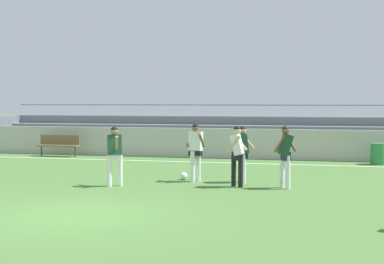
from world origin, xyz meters
name	(u,v)px	position (x,y,z in m)	size (l,w,h in m)	color
ground_plane	(72,215)	(0.00, 0.00, 0.00)	(160.00, 160.00, 0.00)	#477033
field_line_sideline	(195,162)	(0.00, 10.68, 0.00)	(44.00, 0.12, 0.01)	white
sideline_wall	(205,143)	(0.00, 12.41, 0.61)	(48.00, 0.16, 1.22)	#BCB7AD
bleacher_stand	(243,133)	(1.27, 14.59, 0.92)	(23.43, 2.58, 2.19)	#9EA3AD
bench_near_wall_gap	(59,143)	(-6.15, 11.56, 0.55)	(1.80, 0.40, 0.90)	brown
trash_bin	(378,154)	(6.79, 11.48, 0.40)	(0.57, 0.57, 0.79)	#2D7F3D
player_white_deep_cover	(237,151)	(2.64, 4.71, 0.99)	(0.52, 0.46, 1.67)	black
player_white_wide_right	(196,147)	(1.29, 5.48, 1.01)	(0.51, 0.51, 1.69)	white
player_dark_pressing_high	(285,151)	(3.94, 4.75, 1.01)	(0.61, 0.48, 1.69)	white
player_dark_challenging	(242,149)	(2.64, 5.62, 0.96)	(0.68, 0.51, 1.63)	white
player_dark_overlapping	(115,151)	(-0.65, 4.04, 0.98)	(0.48, 0.68, 1.65)	white
soccer_ball	(184,176)	(0.86, 5.78, 0.11)	(0.22, 0.22, 0.22)	white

